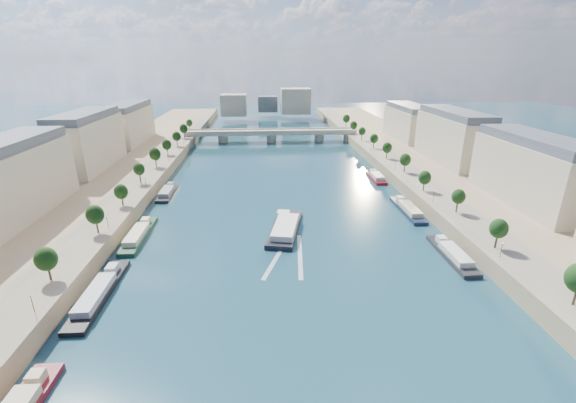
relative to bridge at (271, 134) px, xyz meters
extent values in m
plane|color=#0B2C32|center=(0.00, -117.70, -5.08)|extent=(700.00, 700.00, 0.00)
cube|color=#9E8460|center=(-72.00, -117.70, -2.58)|extent=(44.00, 520.00, 5.00)
cube|color=#9E8460|center=(72.00, -117.70, -2.58)|extent=(44.00, 520.00, 5.00)
cube|color=gray|center=(-57.00, -117.70, -0.03)|extent=(14.00, 520.00, 0.10)
cube|color=gray|center=(57.00, -117.70, -0.03)|extent=(14.00, 520.00, 0.10)
cylinder|color=#382B1E|center=(-55.00, -175.70, 1.83)|extent=(0.50, 0.50, 3.82)
ellipsoid|color=black|center=(-55.00, -175.70, 5.42)|extent=(4.80, 4.80, 5.52)
cylinder|color=#382B1E|center=(-55.00, -151.70, 1.83)|extent=(0.50, 0.50, 3.82)
ellipsoid|color=black|center=(-55.00, -151.70, 5.42)|extent=(4.80, 4.80, 5.52)
cylinder|color=#382B1E|center=(-55.00, -127.70, 1.83)|extent=(0.50, 0.50, 3.82)
ellipsoid|color=black|center=(-55.00, -127.70, 5.42)|extent=(4.80, 4.80, 5.52)
cylinder|color=#382B1E|center=(-55.00, -103.70, 1.83)|extent=(0.50, 0.50, 3.82)
ellipsoid|color=black|center=(-55.00, -103.70, 5.42)|extent=(4.80, 4.80, 5.52)
cylinder|color=#382B1E|center=(-55.00, -79.70, 1.83)|extent=(0.50, 0.50, 3.82)
ellipsoid|color=black|center=(-55.00, -79.70, 5.42)|extent=(4.80, 4.80, 5.52)
cylinder|color=#382B1E|center=(-55.00, -55.70, 1.83)|extent=(0.50, 0.50, 3.82)
ellipsoid|color=black|center=(-55.00, -55.70, 5.42)|extent=(4.80, 4.80, 5.52)
cylinder|color=#382B1E|center=(-55.00, -31.70, 1.83)|extent=(0.50, 0.50, 3.82)
ellipsoid|color=black|center=(-55.00, -31.70, 5.42)|extent=(4.80, 4.80, 5.52)
cylinder|color=#382B1E|center=(-55.00, -7.70, 1.83)|extent=(0.50, 0.50, 3.82)
ellipsoid|color=black|center=(-55.00, -7.70, 5.42)|extent=(4.80, 4.80, 5.52)
cylinder|color=#382B1E|center=(-55.00, 16.30, 1.83)|extent=(0.50, 0.50, 3.82)
ellipsoid|color=black|center=(-55.00, 16.30, 5.42)|extent=(4.80, 4.80, 5.52)
cylinder|color=#382B1E|center=(55.00, -191.70, 1.83)|extent=(0.50, 0.50, 3.82)
ellipsoid|color=black|center=(55.00, -191.70, 5.42)|extent=(4.80, 4.80, 5.52)
cylinder|color=#382B1E|center=(55.00, -167.70, 1.83)|extent=(0.50, 0.50, 3.82)
ellipsoid|color=black|center=(55.00, -167.70, 5.42)|extent=(4.80, 4.80, 5.52)
cylinder|color=#382B1E|center=(55.00, -143.70, 1.83)|extent=(0.50, 0.50, 3.82)
ellipsoid|color=black|center=(55.00, -143.70, 5.42)|extent=(4.80, 4.80, 5.52)
cylinder|color=#382B1E|center=(55.00, -119.70, 1.83)|extent=(0.50, 0.50, 3.82)
ellipsoid|color=black|center=(55.00, -119.70, 5.42)|extent=(4.80, 4.80, 5.52)
cylinder|color=#382B1E|center=(55.00, -95.70, 1.83)|extent=(0.50, 0.50, 3.82)
ellipsoid|color=black|center=(55.00, -95.70, 5.42)|extent=(4.80, 4.80, 5.52)
cylinder|color=#382B1E|center=(55.00, -71.70, 1.83)|extent=(0.50, 0.50, 3.82)
ellipsoid|color=black|center=(55.00, -71.70, 5.42)|extent=(4.80, 4.80, 5.52)
cylinder|color=#382B1E|center=(55.00, -47.70, 1.83)|extent=(0.50, 0.50, 3.82)
ellipsoid|color=black|center=(55.00, -47.70, 5.42)|extent=(4.80, 4.80, 5.52)
cylinder|color=#382B1E|center=(55.00, -23.70, 1.83)|extent=(0.50, 0.50, 3.82)
ellipsoid|color=black|center=(55.00, -23.70, 5.42)|extent=(4.80, 4.80, 5.52)
cylinder|color=#382B1E|center=(55.00, 0.30, 1.83)|extent=(0.50, 0.50, 3.82)
ellipsoid|color=black|center=(55.00, 0.30, 5.42)|extent=(4.80, 4.80, 5.52)
cylinder|color=#382B1E|center=(55.00, 24.30, 1.83)|extent=(0.50, 0.50, 3.82)
ellipsoid|color=black|center=(55.00, 24.30, 5.42)|extent=(4.80, 4.80, 5.52)
cylinder|color=black|center=(-52.50, -187.70, 1.92)|extent=(0.14, 0.14, 4.00)
sphere|color=#FFE5B2|center=(-52.50, -187.70, 4.02)|extent=(0.36, 0.36, 0.36)
cylinder|color=black|center=(-52.50, -147.70, 1.92)|extent=(0.14, 0.14, 4.00)
sphere|color=#FFE5B2|center=(-52.50, -147.70, 4.02)|extent=(0.36, 0.36, 0.36)
cylinder|color=black|center=(-52.50, -107.70, 1.92)|extent=(0.14, 0.14, 4.00)
sphere|color=#FFE5B2|center=(-52.50, -107.70, 4.02)|extent=(0.36, 0.36, 0.36)
cylinder|color=black|center=(-52.50, -67.70, 1.92)|extent=(0.14, 0.14, 4.00)
sphere|color=#FFE5B2|center=(-52.50, -67.70, 4.02)|extent=(0.36, 0.36, 0.36)
cylinder|color=black|center=(-52.50, -27.70, 1.92)|extent=(0.14, 0.14, 4.00)
sphere|color=#FFE5B2|center=(-52.50, -27.70, 4.02)|extent=(0.36, 0.36, 0.36)
cylinder|color=black|center=(52.50, -172.70, 1.92)|extent=(0.14, 0.14, 4.00)
sphere|color=#FFE5B2|center=(52.50, -172.70, 4.02)|extent=(0.36, 0.36, 0.36)
cylinder|color=black|center=(52.50, -132.70, 1.92)|extent=(0.14, 0.14, 4.00)
sphere|color=#FFE5B2|center=(52.50, -132.70, 4.02)|extent=(0.36, 0.36, 0.36)
cylinder|color=black|center=(52.50, -92.70, 1.92)|extent=(0.14, 0.14, 4.00)
sphere|color=#FFE5B2|center=(52.50, -92.70, 4.02)|extent=(0.36, 0.36, 0.36)
cylinder|color=black|center=(52.50, -52.70, 1.92)|extent=(0.14, 0.14, 4.00)
sphere|color=#FFE5B2|center=(52.50, -52.70, 4.02)|extent=(0.36, 0.36, 0.36)
cylinder|color=black|center=(52.50, -12.70, 1.92)|extent=(0.14, 0.14, 4.00)
sphere|color=#FFE5B2|center=(52.50, -12.70, 4.02)|extent=(0.36, 0.36, 0.36)
cube|color=#BBAB90|center=(-85.00, -134.70, 9.92)|extent=(16.00, 52.00, 20.00)
cube|color=#474C54|center=(-85.00, -134.70, 21.52)|extent=(14.72, 50.44, 3.20)
cube|color=#BBAB90|center=(-85.00, -76.70, 9.92)|extent=(16.00, 52.00, 20.00)
cube|color=#474C54|center=(-85.00, -76.70, 21.52)|extent=(14.72, 50.44, 3.20)
cube|color=#BBAB90|center=(-85.00, -18.70, 9.92)|extent=(16.00, 52.00, 20.00)
cube|color=#474C54|center=(-85.00, -18.70, 21.52)|extent=(14.72, 50.44, 3.20)
cube|color=#BBAB90|center=(85.00, -134.70, 9.92)|extent=(16.00, 52.00, 20.00)
cube|color=#474C54|center=(85.00, -134.70, 21.52)|extent=(14.72, 50.44, 3.20)
cube|color=#BBAB90|center=(85.00, -76.70, 9.92)|extent=(16.00, 52.00, 20.00)
cube|color=#474C54|center=(85.00, -76.70, 21.52)|extent=(14.72, 50.44, 3.20)
cube|color=#BBAB90|center=(85.00, -18.70, 9.92)|extent=(16.00, 52.00, 20.00)
cube|color=#474C54|center=(85.00, -18.70, 21.52)|extent=(14.72, 50.44, 3.20)
cube|color=#BBAB90|center=(-30.00, 92.30, 8.92)|extent=(22.00, 18.00, 18.00)
cube|color=#BBAB90|center=(25.00, 102.30, 10.92)|extent=(26.00, 20.00, 22.00)
cube|color=#474C54|center=(0.00, 117.30, 6.92)|extent=(18.00, 16.00, 14.00)
cube|color=#C1B79E|center=(0.00, 0.00, 1.12)|extent=(112.00, 11.00, 2.20)
cube|color=#C1B79E|center=(0.00, -5.00, 2.62)|extent=(112.00, 0.80, 0.90)
cube|color=#C1B79E|center=(0.00, 5.00, 2.62)|extent=(112.00, 0.80, 0.90)
cylinder|color=#C1B79E|center=(-32.00, 0.00, -2.58)|extent=(6.40, 6.40, 5.00)
cylinder|color=#C1B79E|center=(0.00, 0.00, -2.58)|extent=(6.40, 6.40, 5.00)
cylinder|color=#C1B79E|center=(32.00, 0.00, -2.58)|extent=(6.40, 6.40, 5.00)
cube|color=#C1B79E|center=(-52.00, 0.00, -2.58)|extent=(6.00, 12.00, 5.00)
cube|color=#C1B79E|center=(52.00, 0.00, -2.58)|extent=(6.00, 12.00, 5.00)
cube|color=black|center=(0.05, -141.79, -4.67)|extent=(13.67, 29.53, 2.03)
cube|color=silver|center=(0.05, -144.06, -2.73)|extent=(10.24, 19.47, 1.83)
cube|color=silver|center=(0.05, -133.24, -2.75)|extent=(4.67, 4.16, 1.80)
cube|color=silver|center=(-3.15, -158.79, -5.06)|extent=(9.40, 25.03, 0.04)
cube|color=silver|center=(3.25, -158.79, -5.06)|extent=(3.25, 26.01, 0.04)
cube|color=#C2B091|center=(-45.50, -201.88, -2.98)|extent=(2.50, 2.47, 1.80)
cube|color=black|center=(-45.50, -175.02, -4.78)|extent=(5.00, 29.22, 1.80)
cube|color=#B7BBC4|center=(-45.50, -177.35, -3.08)|extent=(4.10, 16.07, 1.60)
cube|color=#B7BBC4|center=(-45.50, -166.25, -2.98)|extent=(2.50, 3.51, 1.80)
cube|color=#1B452B|center=(-45.50, -143.49, -4.78)|extent=(5.00, 26.77, 1.80)
cube|color=beige|center=(-45.50, -145.64, -3.08)|extent=(4.10, 14.72, 1.60)
cube|color=beige|center=(-45.50, -135.46, -2.98)|extent=(2.50, 3.21, 1.80)
cube|color=black|center=(-45.50, -103.33, -4.78)|extent=(5.00, 21.75, 1.80)
cube|color=gray|center=(-45.50, -105.07, -3.08)|extent=(4.10, 11.96, 1.60)
cube|color=gray|center=(-45.50, -96.80, -2.98)|extent=(2.50, 2.61, 1.80)
cube|color=#262628|center=(45.50, -162.80, -4.78)|extent=(5.00, 23.40, 1.80)
cube|color=silver|center=(45.50, -164.67, -3.08)|extent=(4.10, 12.87, 1.60)
cube|color=silver|center=(45.50, -155.78, -2.98)|extent=(2.50, 2.81, 1.80)
cube|color=#1A2539|center=(45.50, -128.55, -4.78)|extent=(5.00, 25.67, 1.80)
cube|color=beige|center=(45.50, -130.60, -3.08)|extent=(4.10, 14.12, 1.60)
cube|color=beige|center=(45.50, -120.85, -2.98)|extent=(2.50, 3.08, 1.80)
cube|color=maroon|center=(45.50, -88.37, -4.78)|extent=(5.00, 19.23, 1.80)
cube|color=silver|center=(45.50, -89.91, -3.08)|extent=(4.10, 10.57, 1.60)
cube|color=silver|center=(45.50, -82.61, -2.98)|extent=(2.50, 2.31, 1.80)
camera|label=1|loc=(-6.88, -254.75, 47.08)|focal=24.00mm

